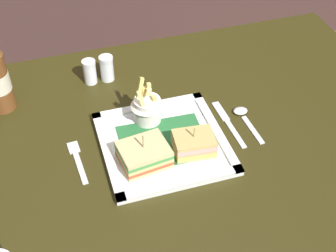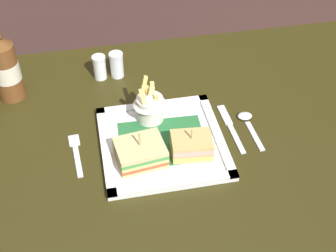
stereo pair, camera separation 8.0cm
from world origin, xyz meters
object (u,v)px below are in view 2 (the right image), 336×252
sandwich_half_right (192,145)px  beer_bottle (5,66)px  pepper_shaker (117,66)px  dining_table (173,166)px  spoon (247,121)px  knife (230,126)px  fork (76,152)px  fries_cup (150,104)px  square_plate (162,143)px  salt_shaker (100,68)px  sandwich_half_left (140,152)px

sandwich_half_right → beer_bottle: (-0.39, 0.29, 0.06)m
pepper_shaker → beer_bottle: bearing=-172.8°
dining_table → spoon: size_ratio=9.32×
knife → fork: bearing=-177.5°
sandwich_half_right → fries_cup: bearing=118.9°
dining_table → sandwich_half_right: (0.02, -0.08, 0.14)m
spoon → pepper_shaker: size_ratio=1.86×
sandwich_half_right → pepper_shaker: size_ratio=1.35×
square_plate → fries_cup: size_ratio=2.50×
fork → salt_shaker: size_ratio=2.00×
beer_bottle → fork: (0.15, -0.23, -0.09)m
fork → pepper_shaker: size_ratio=1.91×
dining_table → square_plate: bearing=-134.9°
fork → knife: size_ratio=0.79×
fries_cup → fork: bearing=-159.0°
square_plate → knife: size_ratio=1.63×
dining_table → pepper_shaker: 0.30m
salt_shaker → square_plate: bearing=-67.9°
fork → sandwich_half_left: bearing=-23.0°
beer_bottle → pepper_shaker: (0.27, 0.03, -0.06)m
sandwich_half_left → knife: sandwich_half_left is taller
square_plate → fries_cup: bearing=99.6°
sandwich_half_left → fries_cup: bearing=71.5°
sandwich_half_left → pepper_shaker: sandwich_half_left is taller
beer_bottle → spoon: 0.60m
sandwich_half_right → salt_shaker: bearing=117.5°
spoon → pepper_shaker: bearing=138.7°
square_plate → knife: (0.17, 0.03, -0.00)m
sandwich_half_left → spoon: sandwich_half_left is taller
sandwich_half_right → fork: size_ratio=0.70×
spoon → knife: bearing=-173.0°
pepper_shaker → sandwich_half_left: bearing=-87.8°
fork → knife: same height
sandwich_half_left → salt_shaker: (-0.06, 0.33, -0.00)m
square_plate → spoon: 0.21m
square_plate → spoon: bearing=9.1°
sandwich_half_right → pepper_shaker: sandwich_half_right is taller
salt_shaker → knife: bearing=-41.7°
fork → pepper_shaker: (0.12, 0.27, 0.03)m
fries_cup → beer_bottle: size_ratio=0.43×
dining_table → square_plate: (-0.03, -0.03, 0.12)m
square_plate → knife: square_plate is taller
salt_shaker → pepper_shaker: pepper_shaker is taller
sandwich_half_left → fries_cup: (0.04, 0.13, 0.02)m
dining_table → knife: size_ratio=7.16×
sandwich_half_right → salt_shaker: sandwich_half_right is taller
square_plate → salt_shaker: 0.30m
sandwich_half_right → spoon: 0.18m
square_plate → pepper_shaker: bearing=103.8°
dining_table → fork: 0.25m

